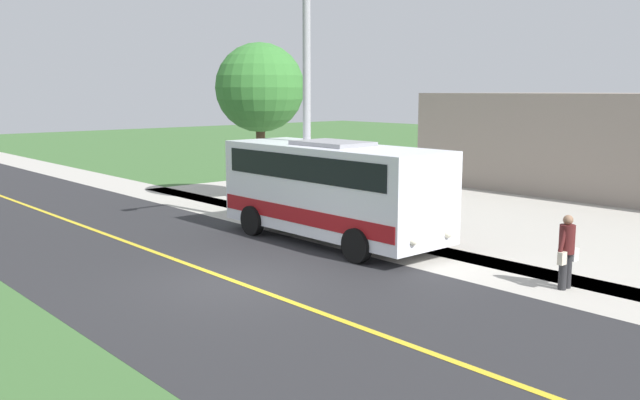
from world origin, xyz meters
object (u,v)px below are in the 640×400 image
street_light_pole (303,98)px  tree_curbside (260,88)px  pedestrian_with_bags (567,250)px  shuttle_bus_front (332,187)px

street_light_pole → tree_curbside: bearing=-114.2°
pedestrian_with_bags → tree_curbside: size_ratio=0.27×
street_light_pole → shuttle_bus_front: bearing=78.2°
street_light_pole → tree_curbside: size_ratio=1.20×
pedestrian_with_bags → tree_curbside: tree_curbside is taller
tree_curbside → shuttle_bus_front: bearing=68.5°
pedestrian_with_bags → street_light_pole: size_ratio=0.22×
pedestrian_with_bags → street_light_pole: 9.19m
street_light_pole → pedestrian_with_bags: bearing=91.8°
tree_curbside → pedestrian_with_bags: bearing=80.9°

